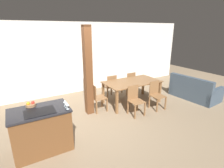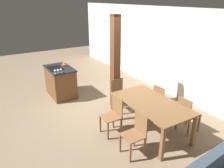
{
  "view_description": "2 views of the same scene",
  "coord_description": "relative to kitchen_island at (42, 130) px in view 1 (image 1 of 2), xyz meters",
  "views": [
    {
      "loc": [
        -1.77,
        -3.89,
        2.46
      ],
      "look_at": [
        0.6,
        0.2,
        0.95
      ],
      "focal_mm": 28.0,
      "sensor_mm": 36.0,
      "label": 1
    },
    {
      "loc": [
        4.89,
        -2.42,
        2.96
      ],
      "look_at": [
        0.6,
        0.2,
        0.95
      ],
      "focal_mm": 35.0,
      "sensor_mm": 36.0,
      "label": 2
    }
  ],
  "objects": [
    {
      "name": "ground_plane",
      "position": [
        1.46,
        0.46,
        -0.47
      ],
      "size": [
        16.0,
        16.0,
        0.0
      ],
      "primitive_type": "plane",
      "color": "#847056"
    },
    {
      "name": "dining_chair_near_right",
      "position": [
        3.49,
        0.33,
        -0.0
      ],
      "size": [
        0.4,
        0.4,
        0.87
      ],
      "color": "brown",
      "rests_on": "ground_plane"
    },
    {
      "name": "dining_chair_head_end",
      "position": [
        1.77,
        1.06,
        -0.0
      ],
      "size": [
        0.4,
        0.4,
        0.87
      ],
      "rotation": [
        0.0,
        0.0,
        1.57
      ],
      "color": "brown",
      "rests_on": "ground_plane"
    },
    {
      "name": "dining_chair_far_right",
      "position": [
        3.49,
        1.8,
        -0.0
      ],
      "size": [
        0.4,
        0.4,
        0.87
      ],
      "rotation": [
        0.0,
        0.0,
        3.14
      ],
      "color": "brown",
      "rests_on": "ground_plane"
    },
    {
      "name": "couch",
      "position": [
        5.29,
        0.25,
        -0.19
      ],
      "size": [
        1.02,
        1.67,
        0.85
      ],
      "rotation": [
        0.0,
        0.0,
        1.65
      ],
      "color": "#3D4C5B",
      "rests_on": "ground_plane"
    },
    {
      "name": "kitchen_island",
      "position": [
        0.0,
        0.0,
        0.0
      ],
      "size": [
        1.15,
        0.72,
        0.94
      ],
      "color": "brown",
      "rests_on": "ground_plane"
    },
    {
      "name": "dining_table",
      "position": [
        3.07,
        1.06,
        0.21
      ],
      "size": [
        1.87,
        1.02,
        0.77
      ],
      "color": "brown",
      "rests_on": "ground_plane"
    },
    {
      "name": "wall_back",
      "position": [
        1.46,
        3.07,
        0.88
      ],
      "size": [
        11.2,
        0.08,
        2.7
      ],
      "color": "silver",
      "rests_on": "ground_plane"
    },
    {
      "name": "dining_chair_near_left",
      "position": [
        2.65,
        0.33,
        -0.0
      ],
      "size": [
        0.4,
        0.4,
        0.87
      ],
      "color": "brown",
      "rests_on": "ground_plane"
    },
    {
      "name": "wine_glass_far",
      "position": [
        0.5,
        -0.11,
        0.57
      ],
      "size": [
        0.07,
        0.07,
        0.14
      ],
      "color": "silver",
      "rests_on": "kitchen_island"
    },
    {
      "name": "timber_post",
      "position": [
        1.52,
        1.09,
        0.81
      ],
      "size": [
        0.21,
        0.21,
        2.56
      ],
      "color": "brown",
      "rests_on": "ground_plane"
    },
    {
      "name": "dining_chair_far_left",
      "position": [
        2.65,
        1.8,
        -0.0
      ],
      "size": [
        0.4,
        0.4,
        0.87
      ],
      "rotation": [
        0.0,
        0.0,
        3.14
      ],
      "color": "brown",
      "rests_on": "ground_plane"
    },
    {
      "name": "wine_glass_middle",
      "position": [
        0.5,
        -0.2,
        0.57
      ],
      "size": [
        0.07,
        0.07,
        0.14
      ],
      "color": "silver",
      "rests_on": "kitchen_island"
    },
    {
      "name": "wine_glass_near",
      "position": [
        0.5,
        -0.29,
        0.57
      ],
      "size": [
        0.07,
        0.07,
        0.14
      ],
      "color": "silver",
      "rests_on": "kitchen_island"
    },
    {
      "name": "fruit_bowl",
      "position": [
        -0.12,
        0.23,
        0.51
      ],
      "size": [
        0.2,
        0.2,
        0.11
      ],
      "color": "#99704C",
      "rests_on": "kitchen_island"
    }
  ]
}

